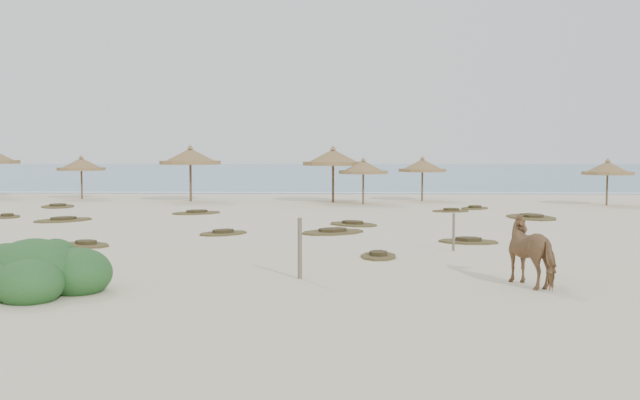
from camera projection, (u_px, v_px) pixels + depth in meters
The scene contains 26 objects.
ground at pixel (250, 244), 21.45m from camera, with size 160.00×160.00×0.00m, color beige.
ocean at pixel (320, 171), 96.24m from camera, with size 200.00×100.00×0.01m, color #2C5D86.
foam_line at pixel (299, 193), 47.37m from camera, with size 70.00×0.60×0.01m, color white.
palapa_1 at pixel (81, 165), 41.31m from camera, with size 3.21×3.21×2.56m.
palapa_2 at pixel (190, 157), 39.41m from camera, with size 3.50×3.50×3.15m.
palapa_3 at pixel (333, 158), 38.61m from camera, with size 3.86×3.86×3.10m.
palapa_4 at pixel (363, 168), 37.34m from camera, with size 3.46×3.46×2.46m.
palapa_5 at pixel (422, 166), 39.80m from camera, with size 3.10×3.10×2.51m.
palapa_6 at pixel (608, 169), 36.51m from camera, with size 3.03×3.03×2.43m.
horse at pixel (535, 251), 14.88m from camera, with size 0.79×1.73×1.46m, color olive.
fence_post_near at pixel (300, 248), 15.70m from camera, with size 0.10×0.10×1.35m, color #66594C.
fence_post_far at pixel (454, 232), 20.05m from camera, with size 0.08×0.08×1.06m, color #66594C.
bush at pixel (36, 273), 14.02m from camera, with size 2.85×2.51×1.28m.
scrub_1 at pixel (63, 220), 28.58m from camera, with size 2.76×2.84×0.16m.
scrub_2 at pixel (223, 233), 24.05m from camera, with size 2.09×2.07×0.16m.
scrub_3 at pixel (353, 224), 26.99m from camera, with size 2.46×2.41×0.16m.
scrub_4 at pixel (468, 241), 21.87m from camera, with size 2.05×1.56×0.16m.
scrub_5 at pixel (531, 217), 29.79m from camera, with size 2.32×3.14×0.16m.
scrub_6 at pixel (58, 206), 35.59m from camera, with size 2.33×2.85×0.16m.
scrub_7 at pixel (451, 211), 32.91m from camera, with size 1.87×1.36×0.16m.
scrub_8 at pixel (7, 216), 30.08m from camera, with size 1.57×1.87×0.16m.
scrub_9 at pixel (333, 232), 24.40m from camera, with size 2.83×2.62×0.16m.
scrub_10 at pixel (475, 208), 34.47m from camera, with size 1.99×2.15×0.16m.
scrub_11 at pixel (86, 244), 21.12m from camera, with size 2.01×1.88×0.16m.
scrub_12 at pixel (379, 255), 18.86m from camera, with size 1.06×1.53×0.16m.
scrub_13 at pixel (197, 212), 31.88m from camera, with size 2.68×2.46×0.16m.
Camera 1 is at (2.69, -21.24, 2.83)m, focal length 40.00 mm.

